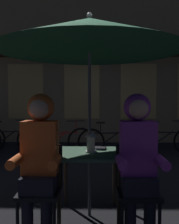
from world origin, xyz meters
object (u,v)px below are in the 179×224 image
at_px(cafe_table, 89,161).
at_px(chair_left, 41,184).
at_px(person_left_hooded, 40,150).
at_px(bicycle_fourth, 112,141).
at_px(patio_umbrella, 89,35).
at_px(bicycle_fifth, 166,140).
at_px(lantern, 91,141).
at_px(bicycle_second, 9,139).
at_px(bicycle_third, 60,141).
at_px(chair_right, 137,185).
at_px(person_right_hooded, 138,150).
at_px(book, 97,148).

relative_size(cafe_table, chair_left, 0.85).
relative_size(person_left_hooded, bicycle_fourth, 0.84).
distance_m(patio_umbrella, bicycle_fifth, 4.16).
bearing_deg(person_left_hooded, bicycle_fifth, 58.96).
bearing_deg(bicycle_fourth, lantern, -98.20).
relative_size(bicycle_second, bicycle_fourth, 1.00).
bearing_deg(bicycle_third, person_left_hooded, -85.26).
bearing_deg(chair_right, lantern, 140.94).
height_order(chair_left, bicycle_fifth, chair_left).
xyz_separation_m(person_left_hooded, person_right_hooded, (0.96, 0.00, 0.00)).
xyz_separation_m(chair_left, book, (0.57, 0.55, 0.26)).
bearing_deg(bicycle_third, person_right_hooded, -70.84).
bearing_deg(lantern, bicycle_second, 121.65).
xyz_separation_m(patio_umbrella, person_right_hooded, (0.48, -0.43, -1.21)).
xyz_separation_m(chair_right, person_left_hooded, (-0.96, -0.06, 0.36)).
distance_m(bicycle_third, bicycle_fifth, 2.58).
relative_size(chair_left, chair_right, 1.00).
xyz_separation_m(chair_left, bicycle_second, (-1.61, 3.79, -0.14)).
height_order(cafe_table, bicycle_third, bicycle_third).
distance_m(lantern, bicycle_fifth, 3.82).
xyz_separation_m(lantern, bicycle_second, (-2.10, 3.41, -0.51)).
relative_size(bicycle_third, bicycle_fifth, 0.99).
distance_m(chair_right, bicycle_second, 4.58).
bearing_deg(bicycle_fourth, person_left_hooded, -104.77).
distance_m(person_left_hooded, bicycle_fifth, 4.43).
xyz_separation_m(chair_right, bicycle_fourth, (-0.00, 3.57, -0.14)).
distance_m(chair_right, bicycle_fourth, 3.58).
height_order(person_left_hooded, bicycle_third, person_left_hooded).
relative_size(bicycle_fifth, book, 8.40).
relative_size(chair_left, person_right_hooded, 0.62).
height_order(bicycle_third, bicycle_fifth, same).
xyz_separation_m(chair_right, bicycle_fifth, (1.31, 3.72, -0.14)).
relative_size(patio_umbrella, lantern, 10.00).
relative_size(cafe_table, person_left_hooded, 0.53).
relative_size(lantern, bicycle_fourth, 0.14).
height_order(lantern, person_right_hooded, person_right_hooded).
height_order(chair_right, book, chair_right).
relative_size(person_left_hooded, person_right_hooded, 1.00).
bearing_deg(person_left_hooded, chair_left, 90.00).
bearing_deg(bicycle_fifth, book, -118.22).
distance_m(cafe_table, lantern, 0.22).
bearing_deg(bicycle_third, book, -73.94).
height_order(chair_left, bicycle_fourth, chair_left).
relative_size(bicycle_third, book, 8.29).
height_order(person_left_hooded, person_right_hooded, same).
relative_size(cafe_table, bicycle_fourth, 0.44).
xyz_separation_m(lantern, person_left_hooded, (-0.50, -0.43, -0.01)).
height_order(cafe_table, person_right_hooded, person_right_hooded).
bearing_deg(chair_right, bicycle_third, 109.44).
distance_m(patio_umbrella, lantern, 1.20).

